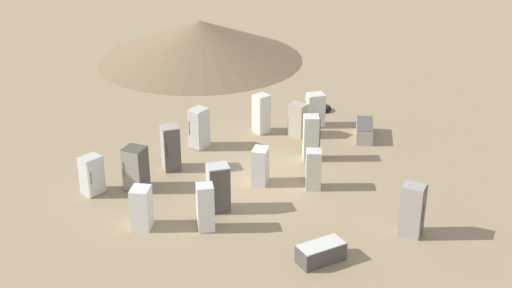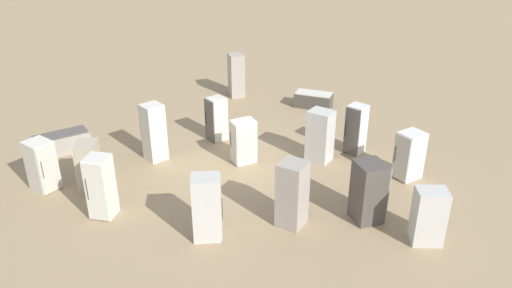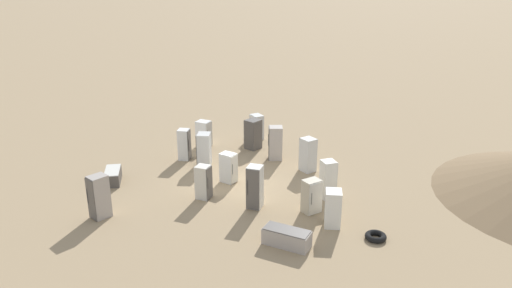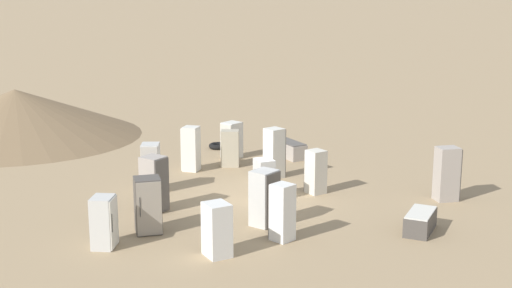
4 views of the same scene
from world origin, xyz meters
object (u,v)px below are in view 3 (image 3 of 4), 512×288
object	(u,v)px
discarded_fridge_3	(275,143)
discarded_fridge_4	(333,208)
discarded_fridge_5	(255,187)
discarded_fridge_14	(204,149)
discarded_fridge_0	(228,168)
discarded_fridge_1	(253,134)
discarded_fridge_10	(113,176)
discarded_fridge_13	(312,196)
discarded_fridge_15	(99,197)
discarded_fridge_2	(204,182)
scrap_tire	(376,236)
discarded_fridge_8	(257,127)
discarded_fridge_12	(287,237)
discarded_fridge_11	(308,155)
discarded_fridge_7	(204,134)
discarded_fridge_6	(328,179)
discarded_fridge_9	(184,145)

from	to	relation	value
discarded_fridge_3	discarded_fridge_4	xyz separation A→B (m)	(0.95, -7.45, -0.15)
discarded_fridge_5	discarded_fridge_14	size ratio (longest dim) A/B	1.10
discarded_fridge_0	discarded_fridge_1	world-z (taller)	discarded_fridge_1
discarded_fridge_10	discarded_fridge_13	size ratio (longest dim) A/B	1.03
discarded_fridge_10	discarded_fridge_15	distance (m)	3.62
discarded_fridge_3	discarded_fridge_1	bearing A→B (deg)	36.91
discarded_fridge_1	discarded_fridge_2	world-z (taller)	discarded_fridge_1
discarded_fridge_13	scrap_tire	bearing A→B (deg)	103.01
discarded_fridge_1	discarded_fridge_2	distance (m)	6.75
discarded_fridge_1	discarded_fridge_8	world-z (taller)	discarded_fridge_1
discarded_fridge_4	discarded_fridge_12	size ratio (longest dim) A/B	0.82
discarded_fridge_1	discarded_fridge_11	world-z (taller)	discarded_fridge_11
discarded_fridge_3	discarded_fridge_0	bearing A→B (deg)	141.63
discarded_fridge_8	discarded_fridge_2	bearing A→B (deg)	134.31
discarded_fridge_4	discarded_fridge_5	bearing A→B (deg)	159.62
discarded_fridge_5	discarded_fridge_7	size ratio (longest dim) A/B	1.27
discarded_fridge_0	discarded_fridge_13	bearing A→B (deg)	83.52
discarded_fridge_4	discarded_fridge_8	world-z (taller)	discarded_fridge_4
discarded_fridge_0	discarded_fridge_15	distance (m)	6.32
discarded_fridge_6	discarded_fridge_1	bearing A→B (deg)	-169.53
discarded_fridge_5	discarded_fridge_7	bearing A→B (deg)	-50.65
discarded_fridge_5	discarded_fridge_10	size ratio (longest dim) A/B	1.25
discarded_fridge_0	discarded_fridge_1	size ratio (longest dim) A/B	0.86
discarded_fridge_2	discarded_fridge_8	distance (m)	8.35
discarded_fridge_0	discarded_fridge_7	distance (m)	5.23
discarded_fridge_11	discarded_fridge_10	bearing A→B (deg)	153.47
discarded_fridge_14	discarded_fridge_4	bearing A→B (deg)	-133.73
discarded_fridge_10	scrap_tire	world-z (taller)	discarded_fridge_10
discarded_fridge_3	discarded_fridge_12	size ratio (longest dim) A/B	0.98
discarded_fridge_8	scrap_tire	bearing A→B (deg)	172.81
discarded_fridge_9	discarded_fridge_14	bearing A→B (deg)	64.07
discarded_fridge_2	discarded_fridge_12	distance (m)	5.37
discarded_fridge_9	discarded_fridge_15	world-z (taller)	discarded_fridge_15
discarded_fridge_9	discarded_fridge_12	size ratio (longest dim) A/B	0.90
discarded_fridge_11	discarded_fridge_6	bearing A→B (deg)	-113.12
discarded_fridge_6	discarded_fridge_10	xyz separation A→B (m)	(-9.88, 3.20, -0.58)
discarded_fridge_13	discarded_fridge_5	bearing A→B (deg)	-43.04
discarded_fridge_6	discarded_fridge_13	bearing A→B (deg)	-50.10
discarded_fridge_12	discarded_fridge_14	size ratio (longest dim) A/B	1.07
discarded_fridge_3	scrap_tire	world-z (taller)	discarded_fridge_3
discarded_fridge_2	discarded_fridge_8	xyz separation A→B (m)	(3.59, 7.54, -0.04)
discarded_fridge_1	discarded_fridge_4	xyz separation A→B (m)	(1.91, -9.28, -0.08)
discarded_fridge_6	discarded_fridge_4	bearing A→B (deg)	-21.52
discarded_fridge_7	discarded_fridge_13	xyz separation A→B (m)	(4.11, -8.79, -0.01)
discarded_fridge_8	scrap_tire	xyz separation A→B (m)	(2.82, -12.14, -0.64)
discarded_fridge_13	discarded_fridge_12	bearing A→B (deg)	32.87
discarded_fridge_3	discarded_fridge_7	world-z (taller)	discarded_fridge_3
discarded_fridge_2	discarded_fridge_8	bearing A→B (deg)	-175.19
discarded_fridge_4	discarded_fridge_8	size ratio (longest dim) A/B	1.03
discarded_fridge_15	discarded_fridge_11	bearing A→B (deg)	-108.48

